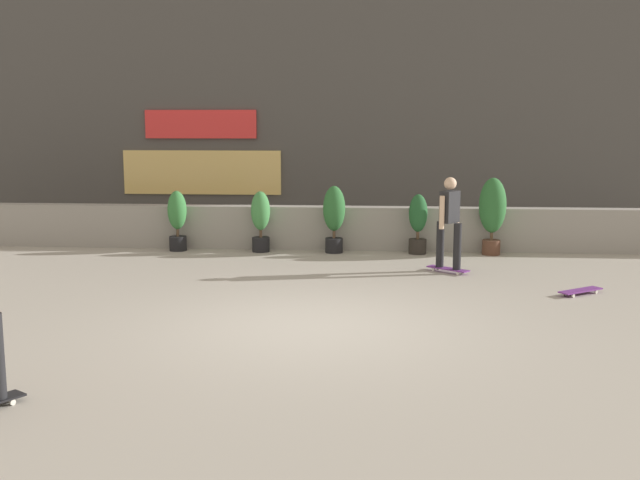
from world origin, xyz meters
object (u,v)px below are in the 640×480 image
at_px(potted_plant_1, 261,219).
at_px(potted_plant_2, 334,215).
at_px(skateboard_near_camera, 581,291).
at_px(potted_plant_3, 418,222).
at_px(potted_plant_4, 492,210).
at_px(potted_plant_0, 177,218).
at_px(skater_far_right, 449,220).

height_order(potted_plant_1, potted_plant_2, potted_plant_2).
bearing_deg(skateboard_near_camera, potted_plant_3, 123.84).
bearing_deg(potted_plant_4, potted_plant_0, 180.00).
relative_size(potted_plant_1, skater_far_right, 0.74).
distance_m(potted_plant_4, skater_far_right, 2.15).
relative_size(potted_plant_3, skater_far_right, 0.72).
bearing_deg(potted_plant_0, potted_plant_2, 0.00).
xyz_separation_m(potted_plant_0, skateboard_near_camera, (7.29, -3.48, -0.62)).
xyz_separation_m(potted_plant_2, skater_far_right, (2.14, -1.89, 0.16)).
height_order(potted_plant_3, skateboard_near_camera, potted_plant_3).
bearing_deg(potted_plant_0, potted_plant_1, 0.00).
distance_m(potted_plant_1, potted_plant_3, 3.22).
xyz_separation_m(potted_plant_0, potted_plant_1, (1.74, 0.00, 0.00)).
distance_m(potted_plant_4, skateboard_near_camera, 3.68).
bearing_deg(potted_plant_2, potted_plant_0, 180.00).
bearing_deg(potted_plant_0, potted_plant_3, 0.00).
distance_m(potted_plant_0, potted_plant_4, 6.44).
relative_size(potted_plant_2, potted_plant_3, 1.13).
height_order(potted_plant_0, potted_plant_3, potted_plant_0).
relative_size(potted_plant_4, skateboard_near_camera, 2.02).
height_order(potted_plant_3, potted_plant_4, potted_plant_4).
xyz_separation_m(skater_far_right, skateboard_near_camera, (1.89, -1.59, -0.88)).
xyz_separation_m(potted_plant_4, skater_far_right, (-1.04, -1.89, 0.03)).
bearing_deg(potted_plant_4, potted_plant_3, 180.00).
relative_size(potted_plant_0, potted_plant_1, 1.00).
distance_m(potted_plant_2, skateboard_near_camera, 5.37).
xyz_separation_m(potted_plant_1, skateboard_near_camera, (5.55, -3.48, -0.62)).
height_order(potted_plant_2, skateboard_near_camera, potted_plant_2).
xyz_separation_m(potted_plant_1, potted_plant_4, (4.69, 0.00, 0.23)).
height_order(potted_plant_2, potted_plant_3, potted_plant_2).
distance_m(potted_plant_0, potted_plant_1, 1.74).
xyz_separation_m(potted_plant_0, potted_plant_2, (3.26, 0.00, 0.10)).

